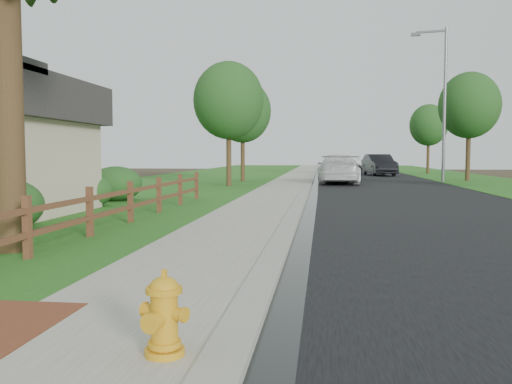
# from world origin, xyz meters

# --- Properties ---
(ground) EXTENTS (120.00, 120.00, 0.00)m
(ground) POSITION_xyz_m (0.00, 0.00, 0.00)
(ground) COLOR #392C1F
(road) EXTENTS (8.00, 90.00, 0.02)m
(road) POSITION_xyz_m (4.60, 35.00, 0.01)
(road) COLOR black
(road) RESTS_ON ground
(curb) EXTENTS (0.40, 90.00, 0.12)m
(curb) POSITION_xyz_m (0.40, 35.00, 0.06)
(curb) COLOR gray
(curb) RESTS_ON ground
(wet_gutter) EXTENTS (0.50, 90.00, 0.00)m
(wet_gutter) POSITION_xyz_m (0.75, 35.00, 0.02)
(wet_gutter) COLOR black
(wet_gutter) RESTS_ON road
(sidewalk) EXTENTS (2.20, 90.00, 0.10)m
(sidewalk) POSITION_xyz_m (-0.90, 35.00, 0.05)
(sidewalk) COLOR gray
(sidewalk) RESTS_ON ground
(grass_strip) EXTENTS (1.60, 90.00, 0.06)m
(grass_strip) POSITION_xyz_m (-2.80, 35.00, 0.03)
(grass_strip) COLOR #1E4E16
(grass_strip) RESTS_ON ground
(lawn_near) EXTENTS (9.00, 90.00, 0.04)m
(lawn_near) POSITION_xyz_m (-8.00, 35.00, 0.02)
(lawn_near) COLOR #1E4E16
(lawn_near) RESTS_ON ground
(verge_far) EXTENTS (6.00, 90.00, 0.04)m
(verge_far) POSITION_xyz_m (11.50, 35.00, 0.02)
(verge_far) COLOR #1E4E16
(verge_far) RESTS_ON ground
(ranch_fence) EXTENTS (0.12, 16.92, 1.10)m
(ranch_fence) POSITION_xyz_m (-3.60, 6.40, 0.62)
(ranch_fence) COLOR #512D1B
(ranch_fence) RESTS_ON ground
(fire_hydrant) EXTENTS (0.48, 0.39, 0.72)m
(fire_hydrant) POSITION_xyz_m (-0.10, -1.19, 0.43)
(fire_hydrant) COLOR gold
(fire_hydrant) RESTS_ON sidewalk
(white_suv) EXTENTS (2.51, 5.99, 1.73)m
(white_suv) POSITION_xyz_m (2.10, 27.30, 0.88)
(white_suv) COLOR silver
(white_suv) RESTS_ON road
(dark_car_mid) EXTENTS (2.80, 4.77, 1.52)m
(dark_car_mid) POSITION_xyz_m (2.60, 33.52, 0.78)
(dark_car_mid) COLOR black
(dark_car_mid) RESTS_ON road
(dark_car_far) EXTENTS (2.63, 5.55, 1.76)m
(dark_car_far) POSITION_xyz_m (5.83, 40.26, 0.90)
(dark_car_far) COLOR black
(dark_car_far) RESTS_ON road
(streetlight) EXTENTS (2.21, 0.61, 9.59)m
(streetlight) POSITION_xyz_m (8.52, 29.69, 5.43)
(streetlight) COLOR slate
(streetlight) RESTS_ON ground
(shrub_b) EXTENTS (1.78, 1.78, 1.24)m
(shrub_b) POSITION_xyz_m (-5.96, 5.91, 0.62)
(shrub_b) COLOR #1F491A
(shrub_b) RESTS_ON ground
(shrub_c) EXTENTS (1.62, 1.62, 1.11)m
(shrub_c) POSITION_xyz_m (-6.50, 11.67, 0.55)
(shrub_c) COLOR #1F491A
(shrub_c) RESTS_ON ground
(shrub_d) EXTENTS (2.30, 2.30, 1.32)m
(shrub_d) POSITION_xyz_m (-6.50, 14.00, 0.66)
(shrub_d) COLOR #1F491A
(shrub_d) RESTS_ON ground
(tree_near_left) EXTENTS (3.83, 3.83, 6.79)m
(tree_near_left) POSITION_xyz_m (-3.90, 23.74, 4.67)
(tree_near_left) COLOR #3B2C18
(tree_near_left) RESTS_ON ground
(tree_mid_left) EXTENTS (3.64, 3.64, 6.50)m
(tree_mid_left) POSITION_xyz_m (-3.90, 28.92, 4.49)
(tree_mid_left) COLOR #3B2C18
(tree_mid_left) RESTS_ON ground
(tree_mid_right) EXTENTS (3.92, 3.92, 7.10)m
(tree_mid_right) POSITION_xyz_m (10.63, 31.40, 4.93)
(tree_mid_right) COLOR #3B2C18
(tree_mid_right) RESTS_ON ground
(tree_far_right) EXTENTS (3.39, 3.39, 6.25)m
(tree_far_right) POSITION_xyz_m (10.60, 44.83, 4.37)
(tree_far_right) COLOR #3B2C18
(tree_far_right) RESTS_ON ground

